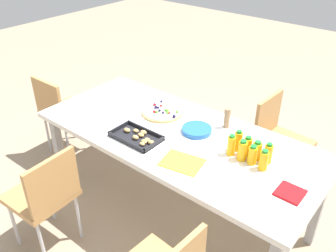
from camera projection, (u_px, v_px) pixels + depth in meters
name	position (u px, v px, depth m)	size (l,w,h in m)	color
ground_plane	(176.00, 210.00, 2.98)	(12.00, 12.00, 0.00)	gray
party_table	(177.00, 141.00, 2.63)	(2.10, 0.92, 0.76)	white
chair_near_left	(278.00, 136.00, 3.03)	(0.42, 0.42, 0.83)	#B7844C
chair_end	(61.00, 109.00, 3.44)	(0.41, 0.41, 0.83)	#B7844C
chair_far_right	(46.00, 193.00, 2.42)	(0.42, 0.42, 0.83)	#B7844C
juice_bottle_0	(268.00, 154.00, 2.26)	(0.05, 0.05, 0.14)	#F9AC14
juice_bottle_1	(257.00, 151.00, 2.30)	(0.06, 0.06, 0.13)	#F9AE14
juice_bottle_2	(248.00, 146.00, 2.34)	(0.06, 0.06, 0.14)	#F9AE14
juice_bottle_3	(238.00, 141.00, 2.38)	(0.05, 0.05, 0.15)	#F9AC14
juice_bottle_4	(264.00, 160.00, 2.20)	(0.06, 0.06, 0.14)	#F9AC14
juice_bottle_5	(252.00, 155.00, 2.26)	(0.06, 0.06, 0.13)	#FAAD14
juice_bottle_6	(242.00, 151.00, 2.29)	(0.06, 0.06, 0.15)	#F9AE14
juice_bottle_7	(231.00, 145.00, 2.34)	(0.05, 0.05, 0.15)	#FAAC14
fruit_pizza	(162.00, 112.00, 2.84)	(0.33, 0.33, 0.05)	tan
snack_tray	(137.00, 137.00, 2.53)	(0.35, 0.21, 0.04)	black
plate_stack	(197.00, 130.00, 2.60)	(0.22, 0.22, 0.03)	blue
napkin_stack	(290.00, 193.00, 2.04)	(0.15, 0.15, 0.01)	red
cardboard_tube	(227.00, 118.00, 2.63)	(0.04, 0.04, 0.15)	#9E7A56
paper_folder	(182.00, 162.00, 2.29)	(0.26, 0.20, 0.01)	yellow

